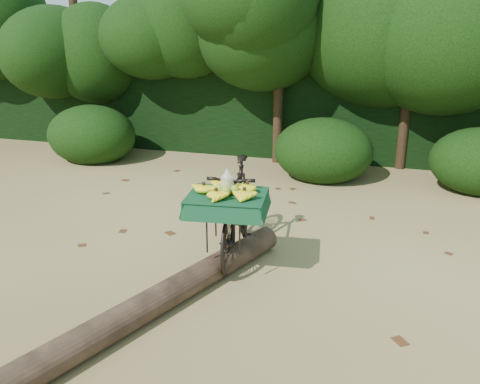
% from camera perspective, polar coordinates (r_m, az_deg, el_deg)
% --- Properties ---
extents(ground, '(80.00, 80.00, 0.00)m').
position_cam_1_polar(ground, '(5.54, -13.15, -9.75)').
color(ground, tan).
rests_on(ground, ground).
extents(vendor_bicycle, '(0.87, 1.91, 1.11)m').
position_cam_1_polar(vendor_bicycle, '(5.80, -0.37, -1.82)').
color(vendor_bicycle, black).
rests_on(vendor_bicycle, ground).
extents(fallen_log, '(1.58, 3.62, 0.27)m').
position_cam_1_polar(fallen_log, '(4.82, -9.93, -12.22)').
color(fallen_log, brown).
rests_on(fallen_log, ground).
extents(hedge_backdrop, '(26.00, 1.80, 1.80)m').
position_cam_1_polar(hedge_backdrop, '(10.93, 2.94, 9.61)').
color(hedge_backdrop, black).
rests_on(hedge_backdrop, ground).
extents(tree_row, '(14.50, 2.00, 4.00)m').
position_cam_1_polar(tree_row, '(10.23, -1.73, 15.22)').
color(tree_row, black).
rests_on(tree_row, ground).
extents(bush_clumps, '(8.80, 1.70, 0.90)m').
position_cam_1_polar(bush_clumps, '(8.99, 2.96, 4.76)').
color(bush_clumps, black).
rests_on(bush_clumps, ground).
extents(leaf_litter, '(7.00, 7.30, 0.01)m').
position_cam_1_polar(leaf_litter, '(6.05, -10.15, -7.00)').
color(leaf_litter, '#532D16').
rests_on(leaf_litter, ground).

